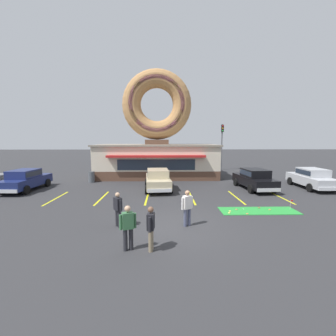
{
  "coord_description": "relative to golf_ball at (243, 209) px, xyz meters",
  "views": [
    {
      "loc": [
        -0.58,
        -9.65,
        3.85
      ],
      "look_at": [
        -0.27,
        5.0,
        2.0
      ],
      "focal_mm": 24.0,
      "sensor_mm": 36.0,
      "label": 1
    }
  ],
  "objects": [
    {
      "name": "car_navy",
      "position": [
        -14.94,
        5.18,
        0.82
      ],
      "size": [
        2.11,
        4.62,
        1.6
      ],
      "color": "navy",
      "rests_on": "ground"
    },
    {
      "name": "car_champagne",
      "position": [
        -4.84,
        5.17,
        0.82
      ],
      "size": [
        2.24,
        4.68,
        1.6
      ],
      "color": "#BCAD89",
      "rests_on": "ground"
    },
    {
      "name": "parking_stripe_mid_right",
      "position": [
        0.49,
        2.74,
        -0.05
      ],
      "size": [
        0.12,
        3.6,
        0.01
      ],
      "primitive_type": "cube",
      "color": "yellow",
      "rests_on": "ground"
    },
    {
      "name": "parking_stripe_centre",
      "position": [
        -2.51,
        2.74,
        -0.05
      ],
      "size": [
        0.12,
        3.6,
        0.01
      ],
      "primitive_type": "cube",
      "color": "yellow",
      "rests_on": "ground"
    },
    {
      "name": "mini_donut_mid_left",
      "position": [
        -0.84,
        -0.35,
        -0.0
      ],
      "size": [
        0.13,
        0.13,
        0.04
      ],
      "primitive_type": "torus",
      "color": "#E5C666",
      "rests_on": "putting_mat"
    },
    {
      "name": "parking_stripe_left",
      "position": [
        -8.51,
        2.74,
        -0.05
      ],
      "size": [
        0.12,
        3.6,
        0.01
      ],
      "primitive_type": "cube",
      "color": "yellow",
      "rests_on": "ground"
    },
    {
      "name": "mini_donut_mid_right",
      "position": [
        -0.97,
        -0.65,
        -0.0
      ],
      "size": [
        0.13,
        0.13,
        0.04
      ],
      "primitive_type": "torus",
      "color": "#E5C666",
      "rests_on": "putting_mat"
    },
    {
      "name": "parking_stripe_right",
      "position": [
        3.49,
        2.74,
        -0.05
      ],
      "size": [
        0.12,
        3.6,
        0.01
      ],
      "primitive_type": "cube",
      "color": "yellow",
      "rests_on": "ground"
    },
    {
      "name": "pedestrian_leather_jacket_man",
      "position": [
        -6.43,
        -2.24,
        0.8
      ],
      "size": [
        0.43,
        0.48,
        1.55
      ],
      "color": "#232328",
      "rests_on": "ground"
    },
    {
      "name": "pedestrian_hooded_kid",
      "position": [
        -4.85,
        -4.46,
        0.82
      ],
      "size": [
        0.27,
        0.59,
        1.58
      ],
      "color": "#7F7056",
      "rests_on": "ground"
    },
    {
      "name": "mini_donut_near_left",
      "position": [
        0.98,
        0.23,
        -0.0
      ],
      "size": [
        0.13,
        0.13,
        0.04
      ],
      "primitive_type": "torus",
      "color": "brown",
      "rests_on": "putting_mat"
    },
    {
      "name": "trash_bin",
      "position": [
        -10.94,
        8.33,
        0.45
      ],
      "size": [
        0.57,
        0.57,
        0.97
      ],
      "color": "#51565B",
      "rests_on": "ground"
    },
    {
      "name": "car_black",
      "position": [
        2.68,
        5.18,
        0.82
      ],
      "size": [
        2.21,
        4.67,
        1.6
      ],
      "color": "black",
      "rests_on": "ground"
    },
    {
      "name": "ground_plane",
      "position": [
        -3.83,
        -2.26,
        -0.05
      ],
      "size": [
        160.0,
        160.0,
        0.0
      ],
      "primitive_type": "plane",
      "color": "#2D2D30"
    },
    {
      "name": "pedestrian_blue_sweater_man",
      "position": [
        -5.65,
        -4.43,
        0.84
      ],
      "size": [
        0.57,
        0.35,
        1.61
      ],
      "color": "#232328",
      "rests_on": "ground"
    },
    {
      "name": "putting_flag_pin",
      "position": [
        2.61,
        -0.07,
        0.39
      ],
      "size": [
        0.13,
        0.01,
        0.55
      ],
      "color": "silver",
      "rests_on": "putting_mat"
    },
    {
      "name": "car_silver",
      "position": [
        7.36,
        5.42,
        0.82
      ],
      "size": [
        2.08,
        4.61,
        1.6
      ],
      "color": "#B2B5BA",
      "rests_on": "ground"
    },
    {
      "name": "parking_stripe_mid_left",
      "position": [
        -5.51,
        2.74,
        -0.05
      ],
      "size": [
        0.12,
        3.6,
        0.01
      ],
      "primitive_type": "cube",
      "color": "yellow",
      "rests_on": "ground"
    },
    {
      "name": "donut_shop_building",
      "position": [
        -5.06,
        11.68,
        3.69
      ],
      "size": [
        12.3,
        6.75,
        10.96
      ],
      "color": "brown",
      "rests_on": "ground"
    },
    {
      "name": "mini_donut_far_left",
      "position": [
        -0.07,
        -0.79,
        -0.0
      ],
      "size": [
        0.13,
        0.13,
        0.04
      ],
      "primitive_type": "torus",
      "color": "#D17F47",
      "rests_on": "putting_mat"
    },
    {
      "name": "pedestrian_clipboard_woman",
      "position": [
        -3.35,
        -2.25,
        0.85
      ],
      "size": [
        0.54,
        0.38,
        1.63
      ],
      "color": "#474C66",
      "rests_on": "ground"
    },
    {
      "name": "mini_donut_near_right",
      "position": [
        -0.4,
        -0.06,
        -0.0
      ],
      "size": [
        0.13,
        0.13,
        0.04
      ],
      "primitive_type": "torus",
      "color": "#A5724C",
      "rests_on": "putting_mat"
    },
    {
      "name": "golf_ball",
      "position": [
        0.0,
        0.0,
        0.0
      ],
      "size": [
        0.04,
        0.04,
        0.04
      ],
      "primitive_type": "sphere",
      "color": "white",
      "rests_on": "putting_mat"
    },
    {
      "name": "parking_stripe_far_left",
      "position": [
        -11.51,
        2.74,
        -0.05
      ],
      "size": [
        0.12,
        3.6,
        0.01
      ],
      "primitive_type": "cube",
      "color": "yellow",
      "rests_on": "ground"
    },
    {
      "name": "mini_donut_mid_centre",
      "position": [
        1.42,
        -0.12,
        -0.0
      ],
      "size": [
        0.13,
        0.13,
        0.04
      ],
      "primitive_type": "torus",
      "color": "#D17F47",
      "rests_on": "putting_mat"
    },
    {
      "name": "putting_mat",
      "position": [
        0.75,
        -0.22,
        -0.04
      ],
      "size": [
        4.15,
        1.35,
        0.03
      ],
      "primitive_type": "cube",
      "color": "green",
      "rests_on": "ground"
    },
    {
      "name": "traffic_light_pole",
      "position": [
        3.0,
        16.43,
        3.66
      ],
      "size": [
        0.28,
        0.47,
        5.8
      ],
      "color": "#595B60",
      "rests_on": "ground"
    }
  ]
}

